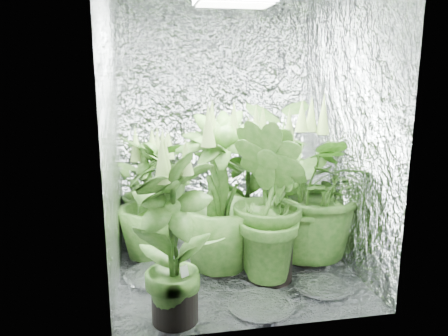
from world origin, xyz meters
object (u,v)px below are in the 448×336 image
Objects in this scene: plant_c at (280,206)px; plant_d at (150,200)px; plant_b at (248,186)px; plant_e at (309,185)px; plant_a at (157,188)px; plant_g at (272,202)px; plant_h at (219,195)px; circulation_fan at (297,224)px; plant_f at (173,239)px.

plant_d reaches higher than plant_c.
plant_e is at bearing -49.58° from plant_b.
plant_e reaches higher than plant_b.
plant_b is 1.26× the size of plant_c.
plant_g is (0.71, -0.87, 0.11)m from plant_a.
plant_g is at bearing -32.30° from plant_d.
plant_b is at bearing 130.42° from plant_e.
plant_b is 0.88× the size of plant_g.
circulation_fan is (0.72, 0.40, -0.40)m from plant_h.
plant_b is 0.32m from plant_c.
plant_h is (-0.50, -0.20, 0.17)m from plant_c.
plant_b is 0.65m from plant_g.
plant_c is at bearing 130.76° from plant_e.
plant_c is 0.70× the size of plant_g.
plant_e reaches higher than plant_d.
circulation_fan is (0.41, 0.61, -0.40)m from plant_g.
plant_g is at bearing -114.60° from plant_c.
plant_e is 1.14× the size of plant_f.
plant_h reaches higher than plant_b.
plant_e is (0.35, -0.41, 0.10)m from plant_b.
plant_a is 0.98× the size of plant_d.
plant_a is 0.83× the size of plant_g.
circulation_fan is at bearing -12.99° from plant_a.
circulation_fan is at bearing 81.08° from plant_e.
circulation_fan is (0.06, 0.38, -0.44)m from plant_e.
plant_a is 0.83× the size of plant_h.
plant_h is at bearing -178.29° from plant_e.
plant_c is 0.32m from plant_e.
plant_a is at bearing 170.86° from circulation_fan.
plant_b reaches higher than circulation_fan.
plant_g reaches higher than plant_b.
plant_a reaches higher than plant_c.
plant_a is 0.74m from plant_b.
plant_b is 0.85× the size of plant_e.
plant_d is 0.55m from plant_h.
plant_d is 1.16m from plant_e.
plant_f is at bearing -133.08° from circulation_fan.
plant_d is at bearing 97.22° from plant_f.
plant_e is (0.16, -0.18, 0.21)m from plant_c.
plant_b is at bearing -17.34° from plant_a.
plant_g reaches higher than circulation_fan.
plant_c is 0.49m from plant_g.
plant_e is at bearing 31.70° from plant_f.
plant_e is 3.58× the size of circulation_fan.
plant_b is 0.79m from plant_d.
plant_c is at bearing -49.85° from plant_b.
plant_b is at bearing 54.93° from plant_h.
plant_f is (-1.01, -0.63, -0.09)m from plant_e.
plant_a is 0.78m from plant_h.
circulation_fan is (1.18, 0.12, -0.31)m from plant_d.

